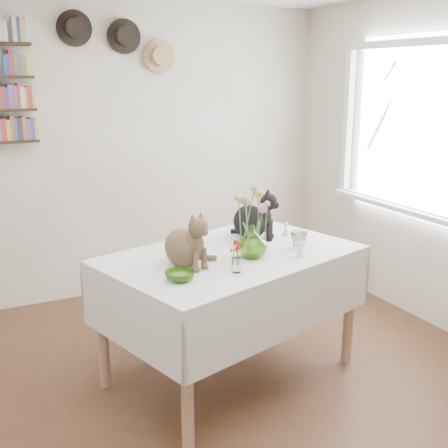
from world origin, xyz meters
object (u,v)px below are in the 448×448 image
dining_table (231,284)px  tabby_cat (183,237)px  black_cat (250,213)px  flower_vase (252,242)px

dining_table → tabby_cat: (-0.35, -0.07, 0.37)m
dining_table → tabby_cat: size_ratio=5.22×
black_cat → flower_vase: size_ratio=1.75×
tabby_cat → flower_vase: (0.43, -0.05, -0.07)m
dining_table → flower_vase: (0.08, -0.13, 0.30)m
dining_table → flower_vase: bearing=-59.0°
black_cat → flower_vase: 0.42m
flower_vase → tabby_cat: bearing=172.9°
dining_table → black_cat: (0.27, 0.24, 0.38)m
tabby_cat → flower_vase: bearing=-30.4°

